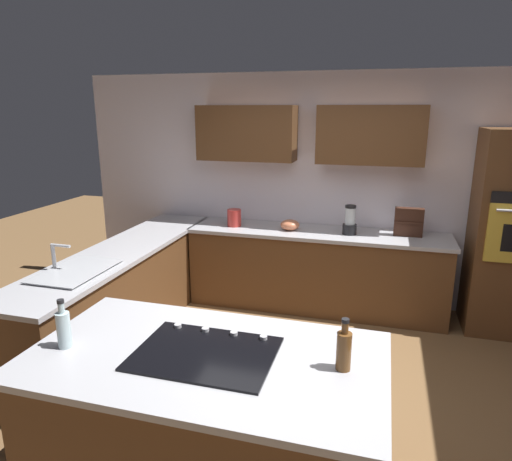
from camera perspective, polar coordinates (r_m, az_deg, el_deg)
name	(u,v)px	position (r m, az deg, el deg)	size (l,w,h in m)	color
ground_plane	(294,396)	(3.84, 4.74, -19.99)	(14.00, 14.00, 0.00)	brown
wall_back	(326,178)	(5.24, 8.81, 6.53)	(6.00, 0.44, 2.60)	silver
lower_cabinets_back	(316,272)	(5.18, 7.48, -5.12)	(2.80, 0.60, 0.86)	brown
countertop_back	(317,233)	(5.04, 7.65, -0.31)	(2.84, 0.64, 0.04)	#B2B2B7
lower_cabinets_side	(124,295)	(4.71, -16.23, -7.73)	(0.60, 2.90, 0.86)	brown
countertop_side	(120,251)	(4.55, -16.64, -2.49)	(0.64, 2.94, 0.04)	#B2B2B7
island_base	(207,428)	(2.86, -6.11, -23.37)	(1.88, 1.00, 0.86)	brown
island_top	(205,358)	(2.60, -6.39, -15.57)	(1.96, 1.08, 0.04)	#B2B2B7
sink_unit	(75,270)	(4.03, -21.78, -4.64)	(0.46, 0.70, 0.23)	#515456
cooktop	(205,353)	(2.59, -6.36, -14.99)	(0.76, 0.56, 0.03)	black
blender	(350,222)	(4.95, 11.68, 1.07)	(0.15, 0.15, 0.32)	black
mixing_bowl	(290,225)	(5.05, 4.27, 0.72)	(0.21, 0.21, 0.12)	#CC724C
spice_rack	(409,222)	(5.04, 18.59, 1.02)	(0.29, 0.11, 0.30)	#381E14
kettle	(234,218)	(5.20, -2.75, 1.61)	(0.16, 0.16, 0.19)	red
oil_bottle	(64,328)	(2.81, -22.97, -11.22)	(0.08, 0.08, 0.29)	silver
second_bottle	(344,349)	(2.44, 10.96, -14.42)	(0.08, 0.08, 0.28)	brown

